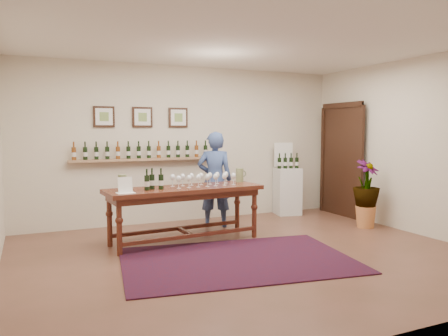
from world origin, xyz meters
name	(u,v)px	position (x,y,z in m)	size (l,w,h in m)	color
ground	(249,255)	(0.00, 0.00, 0.00)	(6.00, 6.00, 0.00)	brown
room_shell	(303,159)	(2.11, 1.86, 1.12)	(6.00, 6.00, 6.00)	beige
rug	(238,260)	(-0.24, -0.16, 0.01)	(2.89, 1.92, 0.02)	#4D0D13
tasting_table	(185,195)	(-0.54, 1.02, 0.70)	(2.36, 0.90, 0.82)	#451511
table_glasses	(204,179)	(-0.22, 1.07, 0.91)	(1.38, 0.32, 0.19)	white
table_bottles	(153,180)	(-1.03, 0.96, 0.95)	(0.25, 0.14, 0.27)	black
pitcher_left	(122,183)	(-1.44, 1.05, 0.93)	(0.14, 0.14, 0.22)	olive
pitcher_right	(240,175)	(0.48, 1.26, 0.93)	(0.14, 0.14, 0.22)	olive
menu_card	(125,185)	(-1.46, 0.79, 0.93)	(0.23, 0.17, 0.21)	white
display_pedestal	(287,191)	(2.00, 2.22, 0.46)	(0.46, 0.46, 0.91)	silver
pedestal_bottles	(288,162)	(1.98, 2.16, 1.04)	(0.26, 0.07, 0.26)	black
info_sign	(283,155)	(1.98, 2.34, 1.17)	(0.38, 0.02, 0.52)	white
potted_plant	(366,194)	(2.58, 0.66, 0.58)	(0.64, 0.64, 1.00)	#CC7D44
person	(215,180)	(0.26, 1.78, 0.82)	(0.59, 0.39, 1.63)	#354A7F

